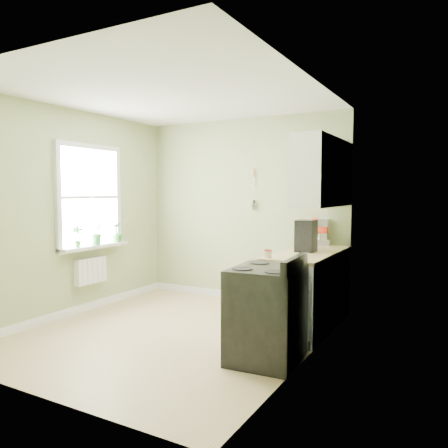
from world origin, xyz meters
The scene contains 21 objects.
floor centered at (0.00, 0.00, -0.01)m, with size 3.20×3.60×0.02m, color tan.
ceiling centered at (0.00, 0.00, 2.71)m, with size 3.20×3.60×0.02m, color white.
wall_back centered at (0.00, 1.81, 1.35)m, with size 3.20×0.02×2.70m, color #A1AD76.
wall_left centered at (-1.61, 0.00, 1.35)m, with size 0.02×3.60×2.70m, color #A1AD76.
wall_right centered at (1.61, 0.00, 1.35)m, with size 0.02×3.60×2.70m, color #A1AD76.
base_cabinets centered at (1.30, 1.00, 0.43)m, with size 0.60×1.60×0.87m, color white.
countertop centered at (1.29, 1.00, 0.89)m, with size 0.64×1.60×0.04m, color #DFC388.
upper_cabinets centered at (1.43, 1.10, 1.85)m, with size 0.35×1.40×0.80m, color white.
window centered at (-1.58, 0.30, 1.55)m, with size 0.06×1.14×1.44m.
window_sill centered at (-1.51, 0.30, 0.88)m, with size 0.18×1.14×0.04m, color white.
radiator centered at (-1.54, 0.25, 0.55)m, with size 0.12×0.50×0.35m, color white.
wall_utensils centered at (0.20, 1.78, 1.56)m, with size 0.02×0.14×0.58m.
stove centered at (1.28, -0.22, 0.46)m, with size 0.70×0.78×1.03m.
stand_mixer centered at (1.25, 1.74, 1.07)m, with size 0.24×0.35×0.39m.
kettle centered at (1.11, 1.69, 1.02)m, with size 0.21×0.12×0.21m.
coffee_maker centered at (1.26, 0.98, 1.09)m, with size 0.22×0.24×0.38m.
red_tray centered at (1.15, 1.72, 1.09)m, with size 0.36×0.36×0.02m, color #9E210E.
jar centered at (1.06, 0.30, 0.95)m, with size 0.08×0.08×0.09m.
plant_a centered at (-1.50, -0.01, 1.05)m, with size 0.15×0.10×0.29m, color #2E702C.
plant_b centered at (-1.50, 0.35, 1.07)m, with size 0.18×0.15×0.33m, color #2E702C.
plant_c centered at (-1.50, 0.74, 1.04)m, with size 0.15×0.15×0.28m, color #2E702C.
Camera 1 is at (2.91, -4.02, 1.62)m, focal length 35.00 mm.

